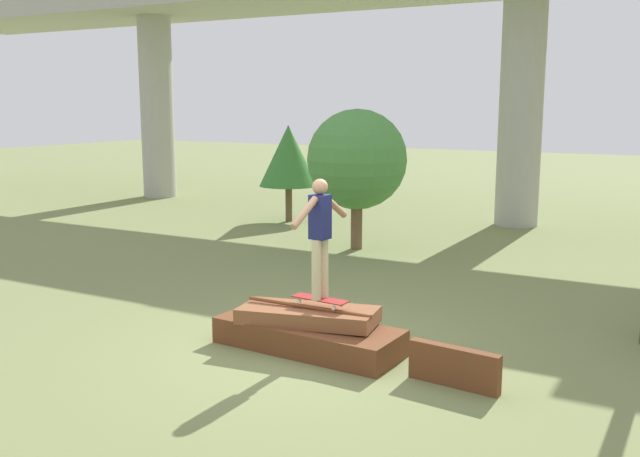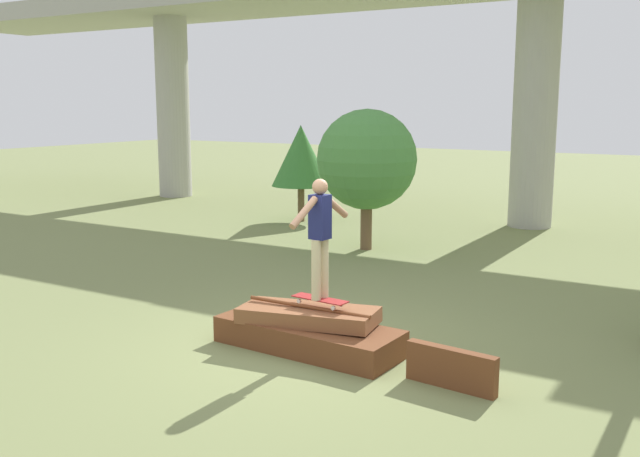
% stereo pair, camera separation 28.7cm
% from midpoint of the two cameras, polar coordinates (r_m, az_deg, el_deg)
% --- Properties ---
extents(ground_plane, '(80.00, 80.00, 0.00)m').
position_cam_midpoint_polar(ground_plane, '(9.37, -0.06, -9.62)').
color(ground_plane, olive).
extents(scrap_pile, '(2.50, 1.04, 0.59)m').
position_cam_midpoint_polar(scrap_pile, '(9.30, -0.07, -8.20)').
color(scrap_pile, brown).
rests_on(scrap_pile, ground_plane).
extents(scrap_plank_loose, '(1.08, 0.24, 0.46)m').
position_cam_midpoint_polar(scrap_plank_loose, '(8.25, 11.45, -10.90)').
color(scrap_plank_loose, brown).
rests_on(scrap_plank_loose, ground_plane).
extents(skateboard, '(0.78, 0.28, 0.09)m').
position_cam_midpoint_polar(skateboard, '(9.17, 0.90, -5.70)').
color(skateboard, maroon).
rests_on(skateboard, scrap_pile).
extents(skater, '(0.24, 1.19, 1.54)m').
position_cam_midpoint_polar(skater, '(8.97, 0.92, -0.16)').
color(skater, '#C6B78E').
rests_on(skater, skateboard).
extents(tree_behind_right, '(2.15, 2.15, 3.04)m').
position_cam_midpoint_polar(tree_behind_right, '(15.34, 4.31, 5.50)').
color(tree_behind_right, brown).
rests_on(tree_behind_right, ground_plane).
extents(tree_mid_back, '(1.57, 1.57, 2.58)m').
position_cam_midpoint_polar(tree_mid_back, '(19.06, -1.11, 5.83)').
color(tree_mid_back, brown).
rests_on(tree_mid_back, ground_plane).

